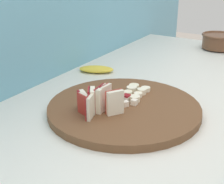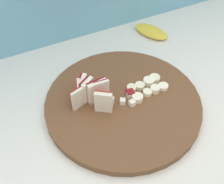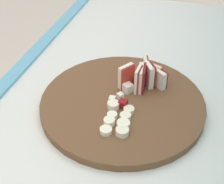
{
  "view_description": "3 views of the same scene",
  "coord_description": "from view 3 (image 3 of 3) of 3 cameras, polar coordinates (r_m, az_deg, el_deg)",
  "views": [
    {
      "loc": [
        -0.77,
        -0.36,
        1.3
      ],
      "look_at": [
        -0.12,
        0.03,
        0.98
      ],
      "focal_mm": 52.24,
      "sensor_mm": 36.0,
      "label": 1
    },
    {
      "loc": [
        -0.33,
        -0.42,
        1.49
      ],
      "look_at": [
        -0.12,
        0.02,
        0.97
      ],
      "focal_mm": 46.18,
      "sensor_mm": 36.0,
      "label": 2
    },
    {
      "loc": [
        0.48,
        0.14,
        1.42
      ],
      "look_at": [
        -0.07,
        -0.01,
        0.97
      ],
      "focal_mm": 49.88,
      "sensor_mm": 36.0,
      "label": 3
    }
  ],
  "objects": [
    {
      "name": "apple_dice_pile",
      "position": [
        0.76,
        2.06,
        -0.72
      ],
      "size": [
        0.09,
        0.05,
        0.02
      ],
      "color": "white",
      "rests_on": "cutting_board"
    },
    {
      "name": "cutting_board",
      "position": [
        0.76,
        1.93,
        -2.04
      ],
      "size": [
        0.4,
        0.4,
        0.02
      ],
      "primitive_type": "cylinder",
      "color": "brown",
      "rests_on": "tiled_countertop"
    },
    {
      "name": "apple_wedge_fan",
      "position": [
        0.79,
        5.95,
        2.94
      ],
      "size": [
        0.1,
        0.12,
        0.07
      ],
      "color": "#B22D23",
      "rests_on": "cutting_board"
    },
    {
      "name": "banana_slice_rows",
      "position": [
        0.7,
        1.06,
        -5.02
      ],
      "size": [
        0.11,
        0.07,
        0.02
      ],
      "color": "white",
      "rests_on": "cutting_board"
    }
  ]
}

